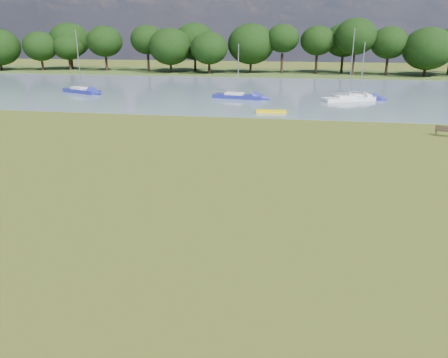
% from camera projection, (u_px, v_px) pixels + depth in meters
% --- Properties ---
extents(ground, '(220.00, 220.00, 0.00)m').
position_uv_depth(ground, '(248.00, 200.00, 21.84)').
color(ground, brown).
extents(river, '(220.00, 40.00, 0.10)m').
position_uv_depth(river, '(284.00, 92.00, 61.04)').
color(river, gray).
rests_on(river, ground).
extents(far_bank, '(220.00, 20.00, 0.40)m').
position_uv_depth(far_bank, '(291.00, 73.00, 89.04)').
color(far_bank, '#4C6626').
rests_on(far_bank, ground).
extents(riverbank_bench, '(1.48, 0.98, 0.88)m').
position_uv_depth(riverbank_bench, '(445.00, 131.00, 35.10)').
color(riverbank_bench, brown).
rests_on(riverbank_bench, ground).
extents(kayak, '(3.14, 0.88, 0.31)m').
position_uv_depth(kayak, '(271.00, 111.00, 45.18)').
color(kayak, yellow).
rests_on(kayak, river).
extents(tree_line, '(116.78, 8.72, 10.55)m').
position_uv_depth(tree_line, '(225.00, 41.00, 85.40)').
color(tree_line, black).
rests_on(tree_line, far_bank).
extents(sailboat_1, '(6.59, 4.33, 8.40)m').
position_uv_depth(sailboat_1, '(348.00, 97.00, 53.03)').
color(sailboat_1, white).
rests_on(sailboat_1, river).
extents(sailboat_3, '(6.26, 4.10, 8.25)m').
position_uv_depth(sailboat_3, '(81.00, 89.00, 60.10)').
color(sailboat_3, navy).
rests_on(sailboat_3, river).
extents(sailboat_4, '(5.12, 1.74, 6.83)m').
position_uv_depth(sailboat_4, '(359.00, 96.00, 54.14)').
color(sailboat_4, navy).
rests_on(sailboat_4, river).
extents(sailboat_6, '(6.51, 2.79, 6.59)m').
position_uv_depth(sailboat_6, '(237.00, 95.00, 55.00)').
color(sailboat_6, navy).
rests_on(sailboat_6, river).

